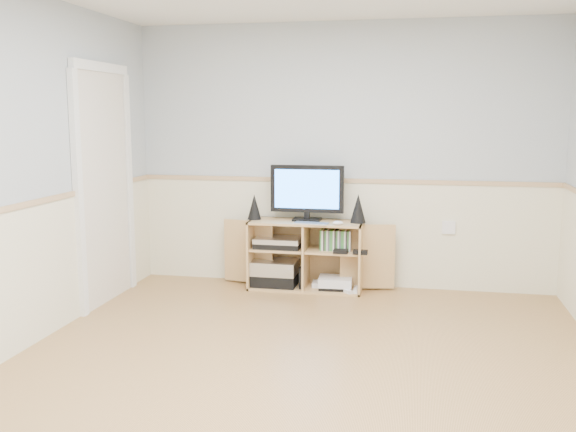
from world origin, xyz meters
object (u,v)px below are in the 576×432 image
Objects in this scene: keyboard at (311,223)px; game_consoles at (334,283)px; monitor at (307,191)px; media_cabinet at (307,253)px.

game_consoles is at bearing 38.30° from keyboard.
game_consoles is (0.28, -0.06, -0.86)m from monitor.
monitor reaches higher than media_cabinet.
media_cabinet is at bearing 167.19° from game_consoles.
monitor is 2.22× the size of keyboard.
monitor is at bearing 167.58° from game_consoles.
media_cabinet is 2.40× the size of monitor.
keyboard is 0.69× the size of game_consoles.
monitor is 1.53× the size of game_consoles.
keyboard reaches higher than media_cabinet.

